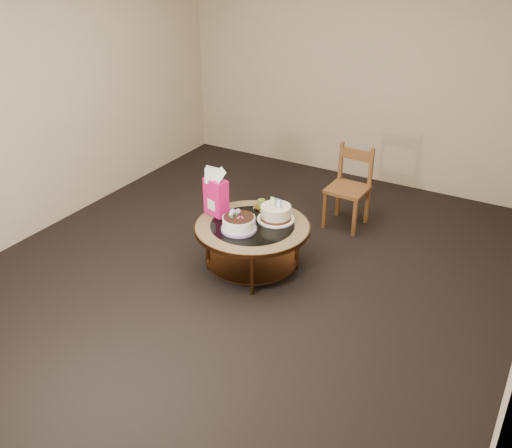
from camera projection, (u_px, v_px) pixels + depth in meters
The scene contains 8 objects.
ground at pixel (252, 269), 5.20m from camera, with size 5.00×5.00×0.00m, color black.
room_walls at pixel (252, 103), 4.47m from camera, with size 4.52×5.02×2.61m.
coffee_table at pixel (252, 233), 5.02m from camera, with size 1.02×1.02×0.46m.
decorated_cake at pixel (239, 224), 4.87m from camera, with size 0.31×0.31×0.18m.
cream_cake at pixel (276, 213), 5.03m from camera, with size 0.33×0.33×0.21m.
gift_bag at pixel (216, 192), 5.06m from camera, with size 0.24×0.20×0.44m.
pillar_candle at pixel (261, 205), 5.24m from camera, with size 0.13×0.13×0.10m.
dining_chair at pixel (349, 187), 5.77m from camera, with size 0.39×0.39×0.83m.
Camera 1 is at (2.22, -3.79, 2.81)m, focal length 40.00 mm.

